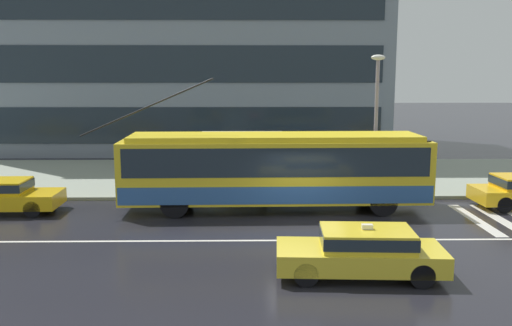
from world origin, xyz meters
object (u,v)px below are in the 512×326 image
object	(u,v)px
taxi_oncoming_near	(362,250)
bus_shelter	(242,147)
pedestrian_walking_past	(370,167)
trolleybus	(275,168)
pedestrian_at_shelter	(188,155)
pedestrian_waiting_by_pole	(265,156)
pedestrian_approaching_curb	(260,153)
street_lamp	(376,111)

from	to	relation	value
taxi_oncoming_near	bus_shelter	bearing A→B (deg)	107.24
taxi_oncoming_near	pedestrian_walking_past	xyz separation A→B (m)	(2.56, 10.64, 0.37)
trolleybus	pedestrian_at_shelter	bearing A→B (deg)	147.13
bus_shelter	pedestrian_waiting_by_pole	world-z (taller)	bus_shelter
pedestrian_waiting_by_pole	pedestrian_at_shelter	bearing A→B (deg)	-179.23
bus_shelter	pedestrian_walking_past	distance (m)	5.84
pedestrian_approaching_curb	street_lamp	bearing A→B (deg)	-14.87
trolleybus	taxi_oncoming_near	world-z (taller)	trolleybus
trolleybus	pedestrian_at_shelter	distance (m)	4.28
pedestrian_at_shelter	street_lamp	world-z (taller)	street_lamp
taxi_oncoming_near	pedestrian_waiting_by_pole	bearing A→B (deg)	103.09
trolleybus	taxi_oncoming_near	size ratio (longest dim) A/B	2.98
pedestrian_walking_past	pedestrian_waiting_by_pole	world-z (taller)	pedestrian_waiting_by_pole
trolleybus	pedestrian_walking_past	xyz separation A→B (m)	(4.47, 3.52, -0.55)
pedestrian_at_shelter	pedestrian_approaching_curb	xyz separation A→B (m)	(3.10, 1.55, -0.12)
bus_shelter	pedestrian_walking_past	world-z (taller)	bus_shelter
pedestrian_at_shelter	street_lamp	xyz separation A→B (m)	(8.04, 0.24, 1.87)
street_lamp	taxi_oncoming_near	bearing A→B (deg)	-104.66
bus_shelter	pedestrian_waiting_by_pole	xyz separation A→B (m)	(0.99, -0.82, -0.26)
bus_shelter	pedestrian_approaching_curb	bearing A→B (deg)	40.94
pedestrian_walking_past	taxi_oncoming_near	bearing A→B (deg)	-103.53
bus_shelter	pedestrian_walking_past	size ratio (longest dim) A/B	2.27
pedestrian_waiting_by_pole	street_lamp	world-z (taller)	street_lamp
trolleybus	bus_shelter	bearing A→B (deg)	112.00
pedestrian_waiting_by_pole	bus_shelter	bearing A→B (deg)	140.37
pedestrian_walking_past	street_lamp	xyz separation A→B (m)	(-0.03, -0.96, 2.60)
pedestrian_walking_past	trolleybus	bearing A→B (deg)	-141.75
pedestrian_at_shelter	pedestrian_waiting_by_pole	size ratio (longest dim) A/B	1.00
trolleybus	taxi_oncoming_near	distance (m)	7.42
taxi_oncoming_near	pedestrian_waiting_by_pole	world-z (taller)	pedestrian_waiting_by_pole
pedestrian_approaching_curb	pedestrian_waiting_by_pole	xyz separation A→B (m)	(0.20, -1.51, 0.08)
taxi_oncoming_near	pedestrian_approaching_curb	xyz separation A→B (m)	(-2.41, 10.99, 0.97)
trolleybus	pedestrian_approaching_curb	distance (m)	3.91
bus_shelter	pedestrian_approaching_curb	size ratio (longest dim) A/B	1.83
bus_shelter	street_lamp	xyz separation A→B (m)	(5.73, -0.63, 1.65)
street_lamp	pedestrian_waiting_by_pole	bearing A→B (deg)	-177.62
pedestrian_at_shelter	pedestrian_waiting_by_pole	bearing A→B (deg)	0.77
street_lamp	pedestrian_at_shelter	bearing A→B (deg)	-178.28
pedestrian_approaching_curb	pedestrian_walking_past	size ratio (longest dim) A/B	1.24
pedestrian_approaching_curb	pedestrian_walking_past	distance (m)	5.02
pedestrian_approaching_curb	taxi_oncoming_near	bearing A→B (deg)	-77.64
bus_shelter	pedestrian_at_shelter	distance (m)	2.47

